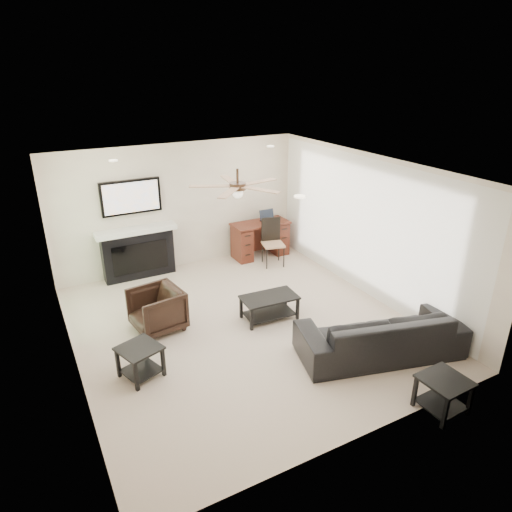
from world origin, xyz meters
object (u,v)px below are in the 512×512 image
object	(u,v)px
sofa	(380,333)
desk	(260,239)
coffee_table	(269,307)
armchair	(157,310)
fireplace_unit	(136,231)

from	to	relation	value
sofa	desk	size ratio (longest dim) A/B	1.90
desk	coffee_table	bearing A→B (deg)	-115.51
armchair	desk	bearing A→B (deg)	114.96
desk	fireplace_unit	bearing A→B (deg)	175.81
sofa	fireplace_unit	xyz separation A→B (m)	(-2.33, 4.19, 0.62)
sofa	desk	bearing A→B (deg)	-78.62
sofa	desk	xyz separation A→B (m)	(0.25, 4.01, 0.04)
sofa	coffee_table	xyz separation A→B (m)	(-0.90, 1.60, -0.14)
armchair	coffee_table	distance (m)	1.79
fireplace_unit	sofa	bearing A→B (deg)	-60.92
armchair	fireplace_unit	bearing A→B (deg)	164.42
fireplace_unit	desk	size ratio (longest dim) A/B	1.57
coffee_table	desk	size ratio (longest dim) A/B	0.74
fireplace_unit	desk	world-z (taller)	fireplace_unit
armchair	fireplace_unit	world-z (taller)	fireplace_unit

